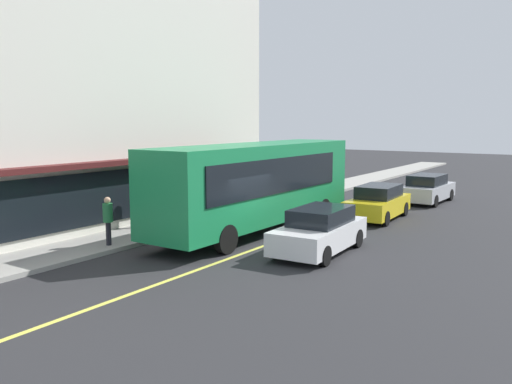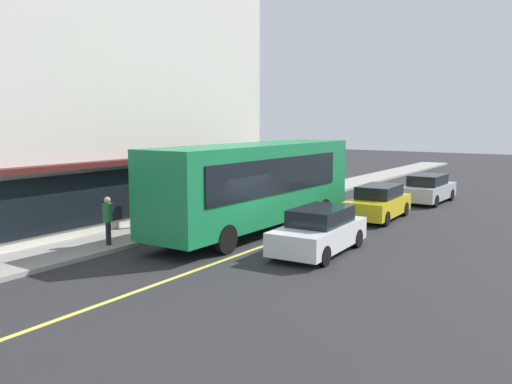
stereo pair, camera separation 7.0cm
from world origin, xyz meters
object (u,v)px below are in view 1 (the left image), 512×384
pedestrian_mid_block (108,216)px  bus (257,182)px  car_yellow (378,203)px  car_white (320,231)px  car_silver (427,189)px  pedestrian_waiting (140,203)px  pedestrian_at_corner (277,183)px

pedestrian_mid_block → bus: bearing=-26.5°
car_yellow → bus: bearing=150.7°
car_white → car_silver: same height
pedestrian_waiting → bus: bearing=-57.5°
car_yellow → car_white: size_ratio=1.00×
bus → pedestrian_waiting: (-2.52, 3.96, -0.85)m
pedestrian_mid_block → pedestrian_waiting: bearing=25.5°
pedestrian_waiting → pedestrian_at_corner: pedestrian_at_corner is taller
car_yellow → pedestrian_at_corner: bearing=85.8°
bus → pedestrian_waiting: 4.77m
car_yellow → car_silver: size_ratio=1.01×
pedestrian_at_corner → car_silver: bearing=-46.7°
pedestrian_mid_block → car_yellow: bearing=-28.0°
car_yellow → pedestrian_mid_block: bearing=152.0°
bus → pedestrian_mid_block: bus is taller
car_white → pedestrian_mid_block: size_ratio=2.61×
car_yellow → car_silver: bearing=-4.5°
car_yellow → pedestrian_waiting: 10.49m
car_yellow → car_white: same height
bus → car_white: 4.18m
car_yellow → pedestrian_at_corner: (0.41, 5.56, 0.51)m
car_yellow → car_silver: 6.11m
pedestrian_waiting → car_white: bearing=-83.7°
bus → pedestrian_mid_block: (-5.29, 2.64, -0.83)m
car_silver → pedestrian_waiting: size_ratio=2.64×
car_yellow → pedestrian_mid_block: 12.02m
car_silver → pedestrian_waiting: 15.80m
car_yellow → car_white: (-7.01, -0.62, 0.00)m
pedestrian_at_corner → pedestrian_waiting: bearing=170.4°
car_yellow → car_silver: same height
car_yellow → pedestrian_waiting: (-7.85, 6.95, 0.39)m
pedestrian_at_corner → car_yellow: bearing=-94.2°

